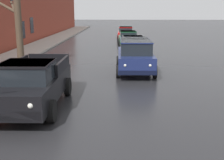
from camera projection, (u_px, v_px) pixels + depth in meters
name	position (u px, v px, depth m)	size (l,w,h in m)	color
left_sidewalk_slab	(6.00, 61.00, 19.63)	(2.80, 80.00, 0.14)	#A8A399
snow_bank_mid_block_left	(11.00, 76.00, 14.37)	(2.83, 1.02, 0.68)	white
bare_tree_mid_block	(16.00, 11.00, 17.04)	(1.86, 3.06, 6.10)	#4C3D2D
pickup_truck_black_approaching_near_lane	(33.00, 84.00, 10.37)	(2.14, 5.07, 1.76)	black
suv_darkblue_parked_kerbside_close	(135.00, 55.00, 16.29)	(2.10, 4.74, 1.82)	navy
sedan_silver_parked_kerbside_mid	(133.00, 45.00, 22.58)	(2.11, 4.17, 1.42)	#B7B7BC
sedan_green_parked_far_down_block	(128.00, 38.00, 27.96)	(2.07, 4.14, 1.42)	#1E5633
sedan_red_queued_behind_truck	(126.00, 33.00, 34.41)	(1.99, 4.39, 1.42)	red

